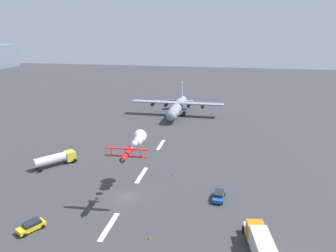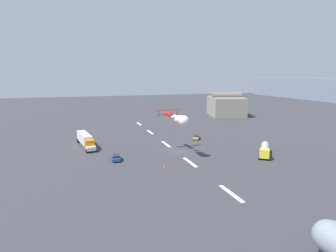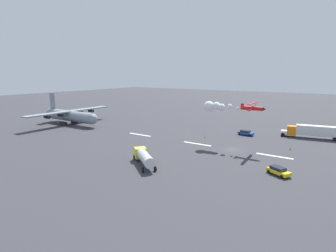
# 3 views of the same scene
# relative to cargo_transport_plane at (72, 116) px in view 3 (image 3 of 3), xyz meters

# --- Properties ---
(ground_plane) EXTENTS (440.00, 440.00, 0.00)m
(ground_plane) POSITION_rel_cargo_transport_plane_xyz_m (-60.34, -0.77, -3.30)
(ground_plane) COLOR #38383D
(ground_plane) RESTS_ON ground
(runway_stripe_2) EXTENTS (8.00, 0.90, 0.01)m
(runway_stripe_2) POSITION_rel_cargo_transport_plane_xyz_m (-70.12, -0.77, -3.30)
(runway_stripe_2) COLOR white
(runway_stripe_2) RESTS_ON ground
(runway_stripe_3) EXTENTS (8.00, 0.90, 0.01)m
(runway_stripe_3) POSITION_rel_cargo_transport_plane_xyz_m (-50.57, -0.77, -3.30)
(runway_stripe_3) COLOR white
(runway_stripe_3) RESTS_ON ground
(runway_stripe_4) EXTENTS (8.00, 0.90, 0.01)m
(runway_stripe_4) POSITION_rel_cargo_transport_plane_xyz_m (-31.02, -0.77, -3.30)
(runway_stripe_4) COLOR white
(runway_stripe_4) RESTS_ON ground
(cargo_transport_plane) EXTENTS (25.73, 33.86, 11.01)m
(cargo_transport_plane) POSITION_rel_cargo_transport_plane_xyz_m (0.00, 0.00, 0.00)
(cargo_transport_plane) COLOR gray
(cargo_transport_plane) RESTS_ON ground
(stunt_biplane_red) EXTENTS (15.31, 7.47, 2.84)m
(stunt_biplane_red) POSITION_rel_cargo_transport_plane_xyz_m (-56.07, -1.75, 6.83)
(stunt_biplane_red) COLOR red
(semi_truck_orange) EXTENTS (15.95, 5.28, 3.70)m
(semi_truck_orange) POSITION_rel_cargo_transport_plane_xyz_m (-75.05, -24.71, -1.16)
(semi_truck_orange) COLOR silver
(semi_truck_orange) RESTS_ON ground
(fuel_tanker_truck) EXTENTS (9.01, 7.85, 2.90)m
(fuel_tanker_truck) POSITION_rel_cargo_transport_plane_xyz_m (-49.59, 20.34, -1.55)
(fuel_tanker_truck) COLOR yellow
(fuel_tanker_truck) RESTS_ON ground
(followme_car_yellow) EXTENTS (4.72, 2.35, 1.52)m
(followme_car_yellow) POSITION_rel_cargo_transport_plane_xyz_m (-57.82, -17.92, -2.49)
(followme_car_yellow) COLOR #194CA5
(followme_car_yellow) RESTS_ON ground
(airport_staff_sedan) EXTENTS (4.63, 3.69, 1.52)m
(airport_staff_sedan) POSITION_rel_cargo_transport_plane_xyz_m (-73.48, 10.97, -2.49)
(airport_staff_sedan) COLOR yellow
(airport_staff_sedan) RESTS_ON ground
(traffic_cone_near) EXTENTS (0.44, 0.44, 0.75)m
(traffic_cone_near) POSITION_rel_cargo_transport_plane_xyz_m (-72.07, -8.15, -2.93)
(traffic_cone_near) COLOR orange
(traffic_cone_near) RESTS_ON ground
(traffic_cone_far) EXTENTS (0.44, 0.44, 0.75)m
(traffic_cone_far) POSITION_rel_cargo_transport_plane_xyz_m (-49.31, -7.78, -2.93)
(traffic_cone_far) COLOR orange
(traffic_cone_far) RESTS_ON ground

